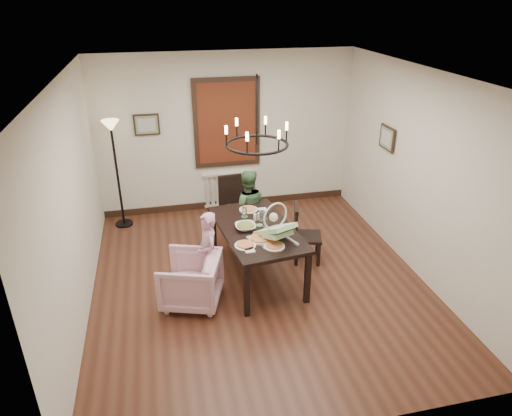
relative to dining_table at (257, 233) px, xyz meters
name	(u,v)px	position (x,y,z in m)	size (l,w,h in m)	color
room_shell	(253,178)	(0.00, 0.26, 0.70)	(4.51, 5.00, 2.81)	#532D1C
dining_table	(257,233)	(0.00, 0.00, 0.00)	(1.14, 1.77, 0.78)	black
chair_far	(235,207)	(-0.07, 1.27, -0.20)	(0.44, 0.44, 1.00)	black
chair_right	(308,233)	(0.83, 0.25, -0.25)	(0.40, 0.40, 0.90)	black
armchair	(191,280)	(-0.95, -0.39, -0.36)	(0.72, 0.74, 0.67)	#DEAAC0
elderly_woman	(208,260)	(-0.70, -0.18, -0.22)	(0.35, 0.23, 0.95)	#C58BA4
seated_man	(247,215)	(0.05, 0.92, -0.18)	(0.51, 0.40, 1.04)	#41683E
baby_bouncer	(276,228)	(0.17, -0.38, 0.26)	(0.39, 0.53, 0.34)	#A3D291
salad_bowl	(245,226)	(-0.16, -0.01, 0.13)	(0.33, 0.33, 0.08)	white
pizza_platter	(260,238)	(-0.03, -0.34, 0.11)	(0.30, 0.30, 0.04)	tan
drinking_glass	(265,223)	(0.11, -0.02, 0.15)	(0.06, 0.06, 0.13)	silver
window_blinds	(227,123)	(0.00, 2.36, 0.90)	(1.00, 0.03, 1.40)	#5D2512
radiator	(229,189)	(0.00, 2.38, -0.35)	(0.92, 0.12, 0.62)	silver
picture_back	(147,125)	(-1.35, 2.37, 0.95)	(0.42, 0.03, 0.36)	black
picture_right	(387,138)	(2.21, 0.80, 0.95)	(0.42, 0.03, 0.36)	black
floor_lamp	(118,176)	(-1.90, 2.05, 0.20)	(0.30, 0.30, 1.80)	black
chandelier	(257,144)	(0.00, 0.00, 1.25)	(0.80, 0.80, 0.04)	black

